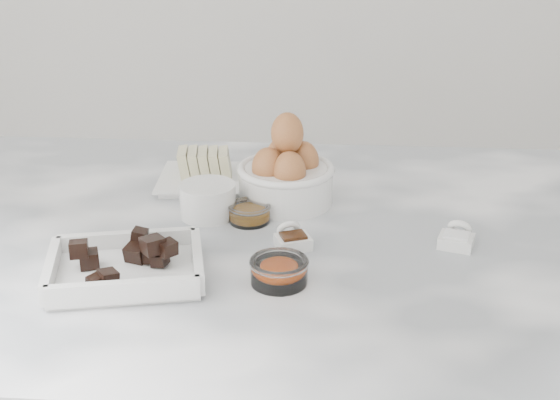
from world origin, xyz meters
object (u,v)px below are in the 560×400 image
at_px(sugar_ramekin, 208,199).
at_px(egg_bowl, 286,174).
at_px(salt_spoon, 457,238).
at_px(honey_bowl, 249,213).
at_px(vanilla_spoon, 292,238).
at_px(chocolate_dish, 125,263).
at_px(butter_plate, 201,172).
at_px(zest_bowl, 279,270).

bearing_deg(sugar_ramekin, egg_bowl, 28.35).
bearing_deg(salt_spoon, egg_bowl, 151.47).
relative_size(egg_bowl, honey_bowl, 2.37).
bearing_deg(vanilla_spoon, chocolate_dish, -152.10).
xyz_separation_m(chocolate_dish, salt_spoon, (0.44, 0.13, -0.01)).
distance_m(sugar_ramekin, egg_bowl, 0.13).
distance_m(sugar_ramekin, honey_bowl, 0.07).
bearing_deg(honey_bowl, chocolate_dish, -126.79).
xyz_separation_m(chocolate_dish, butter_plate, (0.04, 0.33, -0.00)).
distance_m(chocolate_dish, zest_bowl, 0.20).
relative_size(chocolate_dish, egg_bowl, 1.46).
bearing_deg(butter_plate, sugar_ramekin, -76.19).
relative_size(zest_bowl, vanilla_spoon, 1.14).
xyz_separation_m(butter_plate, vanilla_spoon, (0.16, -0.22, -0.01)).
bearing_deg(salt_spoon, butter_plate, 153.22).
bearing_deg(chocolate_dish, butter_plate, 82.45).
bearing_deg(butter_plate, honey_bowl, -55.92).
xyz_separation_m(chocolate_dish, sugar_ramekin, (0.07, 0.20, 0.01)).
distance_m(butter_plate, salt_spoon, 0.44).
bearing_deg(sugar_ramekin, honey_bowl, -14.36).
bearing_deg(butter_plate, salt_spoon, -26.78).
relative_size(honey_bowl, vanilla_spoon, 0.96).
bearing_deg(honey_bowl, sugar_ramekin, 165.64).
height_order(honey_bowl, salt_spoon, salt_spoon).
height_order(egg_bowl, zest_bowl, egg_bowl).
bearing_deg(egg_bowl, vanilla_spoon, -83.03).
xyz_separation_m(sugar_ramekin, vanilla_spoon, (0.13, -0.09, -0.02)).
bearing_deg(vanilla_spoon, salt_spoon, 4.81).
bearing_deg(honey_bowl, butter_plate, 124.08).
relative_size(egg_bowl, salt_spoon, 2.31).
xyz_separation_m(honey_bowl, salt_spoon, (0.30, -0.06, -0.00)).
bearing_deg(zest_bowl, salt_spoon, 27.44).
height_order(butter_plate, honey_bowl, butter_plate).
height_order(chocolate_dish, honey_bowl, chocolate_dish).
distance_m(honey_bowl, salt_spoon, 0.31).
relative_size(butter_plate, salt_spoon, 2.27).
height_order(egg_bowl, vanilla_spoon, egg_bowl).
height_order(sugar_ramekin, egg_bowl, egg_bowl).
height_order(butter_plate, zest_bowl, butter_plate).
relative_size(vanilla_spoon, salt_spoon, 1.02).
xyz_separation_m(chocolate_dish, zest_bowl, (0.20, 0.00, -0.00)).
relative_size(honey_bowl, zest_bowl, 0.84).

